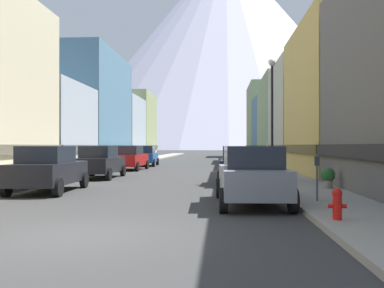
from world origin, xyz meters
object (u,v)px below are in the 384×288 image
at_px(car_right_0, 252,175).
at_px(pedestrian_0, 268,157).
at_px(pedestrian_1, 276,160).
at_px(streetlamp_right, 272,100).
at_px(car_right_1, 240,165).
at_px(car_left_2, 130,158).
at_px(fire_hydrant_near, 337,203).
at_px(parking_meter_near, 317,172).
at_px(car_left_0, 48,169).
at_px(car_left_3, 145,156).
at_px(potted_plant_0, 328,177).
at_px(car_left_1, 100,162).

distance_m(car_right_0, pedestrian_0, 18.24).
bearing_deg(pedestrian_1, streetlamp_right, -98.94).
bearing_deg(car_right_1, car_left_2, 125.09).
xyz_separation_m(fire_hydrant_near, parking_meter_near, (0.30, 3.34, 0.49)).
distance_m(car_left_0, car_right_0, 8.23).
relative_size(car_left_3, parking_meter_near, 3.36).
relative_size(parking_meter_near, potted_plant_0, 1.68).
xyz_separation_m(parking_meter_near, streetlamp_right, (-0.40, 7.86, 2.97)).
height_order(car_left_1, car_right_1, same).
relative_size(car_left_1, streetlamp_right, 0.75).
bearing_deg(car_left_1, car_right_0, -53.37).
relative_size(car_left_1, parking_meter_near, 3.31).
xyz_separation_m(car_left_0, car_left_3, (0.00, 21.38, 0.00)).
bearing_deg(pedestrian_1, car_left_1, -161.46).
xyz_separation_m(car_left_0, car_left_1, (-0.00, 7.08, 0.00)).
relative_size(parking_meter_near, pedestrian_1, 0.81).
relative_size(pedestrian_1, streetlamp_right, 0.28).
bearing_deg(car_right_0, car_left_2, 112.78).
height_order(car_right_0, pedestrian_0, pedestrian_0).
bearing_deg(pedestrian_1, fire_hydrant_near, -92.71).
bearing_deg(potted_plant_0, car_left_2, 127.07).
relative_size(car_left_1, potted_plant_0, 5.57).
xyz_separation_m(car_right_0, fire_hydrant_near, (1.65, -3.33, -0.37)).
distance_m(car_left_0, potted_plant_0, 10.82).
xyz_separation_m(car_left_3, car_right_0, (7.60, -24.54, 0.00)).
bearing_deg(pedestrian_0, car_right_1, -102.81).
xyz_separation_m(car_left_3, streetlamp_right, (9.15, -16.66, 3.09)).
height_order(car_left_1, pedestrian_1, pedestrian_1).
bearing_deg(car_left_0, streetlamp_right, 27.31).
xyz_separation_m(parking_meter_near, pedestrian_1, (0.50, 13.58, -0.11)).
relative_size(car_left_3, streetlamp_right, 0.76).
bearing_deg(car_right_1, parking_meter_near, -74.99).
height_order(potted_plant_0, streetlamp_right, streetlamp_right).
bearing_deg(car_left_3, pedestrian_0, -32.73).
height_order(car_left_1, car_left_3, same).
xyz_separation_m(car_left_0, potted_plant_0, (10.80, 0.66, -0.30)).
bearing_deg(potted_plant_0, fire_hydrant_near, -102.25).
bearing_deg(parking_meter_near, pedestrian_0, 88.41).
height_order(car_left_1, streetlamp_right, streetlamp_right).
relative_size(car_left_3, fire_hydrant_near, 6.36).
height_order(car_left_0, car_left_1, same).
bearing_deg(streetlamp_right, potted_plant_0, -67.90).
bearing_deg(car_left_0, car_right_0, -22.52).
distance_m(car_left_1, car_left_2, 7.88).
height_order(car_right_0, streetlamp_right, streetlamp_right).
distance_m(car_right_0, parking_meter_near, 1.95).
bearing_deg(pedestrian_1, car_left_3, 132.57).
bearing_deg(car_left_1, car_left_3, 89.99).
height_order(car_left_0, potted_plant_0, car_left_0).
bearing_deg(pedestrian_0, car_left_2, 179.81).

